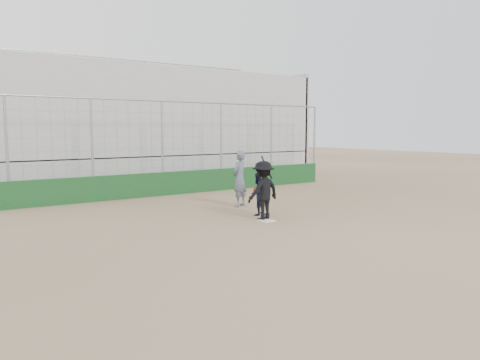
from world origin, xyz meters
TOP-DOWN VIEW (x-y plane):
  - ground at (0.00, 0.00)m, footprint 90.00×90.00m
  - home_plate at (0.00, 0.00)m, footprint 0.44×0.44m
  - backstop at (0.00, 7.00)m, footprint 18.10×0.25m
  - bleachers at (0.00, 11.95)m, footprint 20.25×6.70m
  - batter_at_plate at (0.07, 0.26)m, footprint 1.26×0.85m
  - catcher_crouched at (0.38, 0.95)m, footprint 0.85×0.77m
  - umpire at (0.94, 2.72)m, footprint 0.89×0.76m

SIDE VIEW (x-z plane):
  - ground at x=0.00m, z-range 0.00..0.00m
  - home_plate at x=0.00m, z-range 0.00..0.02m
  - catcher_crouched at x=0.38m, z-range 0.00..0.97m
  - batter_at_plate at x=0.07m, z-range -0.07..1.91m
  - umpire at x=0.94m, z-range 0.00..1.85m
  - backstop at x=0.00m, z-range -1.06..2.98m
  - bleachers at x=0.00m, z-range -0.57..6.41m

